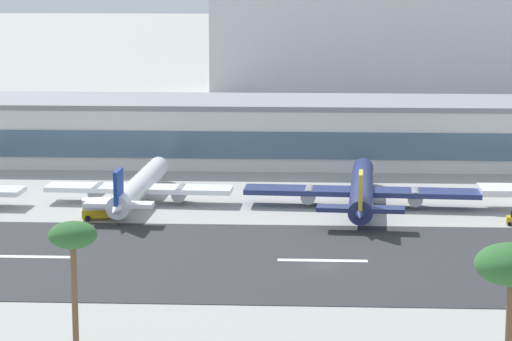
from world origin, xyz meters
TOP-DOWN VIEW (x-y plane):
  - ground_plane at (0.00, 0.00)m, footprint 1400.00×1400.00m
  - runway_strip at (0.00, 2.66)m, footprint 800.00×40.09m
  - runway_centreline_dash_3 at (-39.33, 2.66)m, footprint 12.00×1.20m
  - runway_centreline_dash_4 at (-0.09, 2.66)m, footprint 12.00×1.20m
  - terminal_building at (-9.80, 77.14)m, footprint 176.07×22.90m
  - distant_hotel_block at (21.35, 201.32)m, footprint 106.13×31.97m
  - airliner_navy_tail_gate_1 at (-30.05, 37.01)m, footprint 30.97×40.09m
  - airliner_gold_tail_gate_2 at (6.47, 35.63)m, footprint 38.32×41.84m
  - service_box_truck_1 at (-34.03, 25.61)m, footprint 6.38×3.72m
  - palm_tree_0 at (15.35, -49.15)m, footprint 6.43×6.43m
  - palm_tree_1 at (-25.39, -34.67)m, footprint 4.89×4.89m

SIDE VIEW (x-z plane):
  - ground_plane at x=0.00m, z-range 0.00..0.00m
  - runway_strip at x=0.00m, z-range 0.00..0.08m
  - runway_centreline_dash_3 at x=-39.33m, z-range 0.08..0.09m
  - runway_centreline_dash_4 at x=-0.09m, z-range 0.08..0.09m
  - service_box_truck_1 at x=-34.03m, z-range 0.16..3.41m
  - airliner_navy_tail_gate_1 at x=-30.05m, z-range -1.51..6.85m
  - airliner_gold_tail_gate_2 at x=6.47m, z-range -1.59..7.14m
  - terminal_building at x=-9.80m, z-range 0.00..12.42m
  - palm_tree_1 at x=-25.39m, z-range 5.14..18.99m
  - palm_tree_0 at x=15.35m, z-range 5.81..21.59m
  - distant_hotel_block at x=21.35m, z-range 0.00..41.34m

